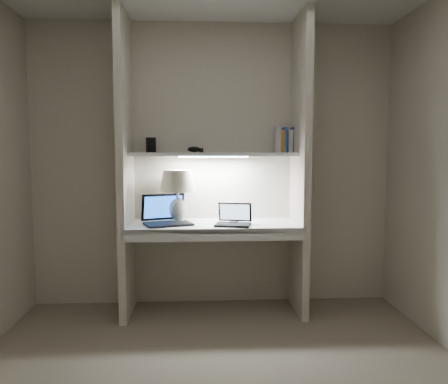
{
  "coord_description": "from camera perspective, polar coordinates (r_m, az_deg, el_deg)",
  "views": [
    {
      "loc": [
        -0.12,
        -2.42,
        1.37
      ],
      "look_at": [
        0.08,
        1.05,
        1.05
      ],
      "focal_mm": 35.0,
      "sensor_mm": 36.0,
      "label": 1
    }
  ],
  "objects": [
    {
      "name": "shelf_gadget",
      "position": [
        3.79,
        -3.93,
        5.57
      ],
      "size": [
        0.12,
        0.09,
        0.05
      ],
      "primitive_type": "ellipsoid",
      "rotation": [
        0.0,
        0.0,
        0.11
      ],
      "color": "black",
      "rests_on": "shelf"
    },
    {
      "name": "alcove_panel_left",
      "position": [
        3.7,
        -12.76,
        3.28
      ],
      "size": [
        0.06,
        0.55,
        2.5
      ],
      "primitive_type": "cube",
      "color": "beige",
      "rests_on": "floor"
    },
    {
      "name": "shelf_box",
      "position": [
        3.84,
        -9.52,
        6.08
      ],
      "size": [
        0.09,
        0.08,
        0.13
      ],
      "primitive_type": "cube",
      "rotation": [
        0.0,
        0.0,
        0.38
      ],
      "color": "black",
      "rests_on": "shelf"
    },
    {
      "name": "cable_coil",
      "position": [
        3.63,
        2.3,
        -4.14
      ],
      "size": [
        0.13,
        0.13,
        0.01
      ],
      "primitive_type": "torus",
      "rotation": [
        0.0,
        0.0,
        -0.19
      ],
      "color": "black",
      "rests_on": "desk"
    },
    {
      "name": "table_lamp",
      "position": [
        3.73,
        -6.09,
        0.65
      ],
      "size": [
        0.31,
        0.31,
        0.45
      ],
      "color": "white",
      "rests_on": "desk"
    },
    {
      "name": "strip_light",
      "position": [
        3.74,
        -1.4,
        4.62
      ],
      "size": [
        0.6,
        0.04,
        0.02
      ],
      "primitive_type": "cube",
      "color": "white",
      "rests_on": "shelf"
    },
    {
      "name": "desk_apron",
      "position": [
        3.45,
        -1.19,
        -5.61
      ],
      "size": [
        1.46,
        0.03,
        0.1
      ],
      "primitive_type": "cube",
      "color": "silver",
      "rests_on": "desk"
    },
    {
      "name": "back_wall",
      "position": [
        3.92,
        -1.49,
        3.51
      ],
      "size": [
        3.2,
        0.01,
        2.5
      ],
      "primitive_type": "cube",
      "color": "beige",
      "rests_on": "floor"
    },
    {
      "name": "laptop_main",
      "position": [
        3.68,
        -7.55,
        -3.3
      ],
      "size": [
        0.46,
        0.43,
        0.25
      ],
      "rotation": [
        0.0,
        0.0,
        0.35
      ],
      "color": "black",
      "rests_on": "desk"
    },
    {
      "name": "laptop_netbook",
      "position": [
        3.59,
        1.25,
        -3.68
      ],
      "size": [
        0.33,
        0.3,
        0.18
      ],
      "rotation": [
        0.0,
        0.0,
        -0.23
      ],
      "color": "black",
      "rests_on": "desk"
    },
    {
      "name": "sticky_note",
      "position": [
        3.62,
        -6.96,
        -4.29
      ],
      "size": [
        0.08,
        0.08,
        0.0
      ],
      "primitive_type": "cube",
      "rotation": [
        0.0,
        0.0,
        -0.12
      ],
      "color": "yellow",
      "rests_on": "desk"
    },
    {
      "name": "book_row",
      "position": [
        3.9,
        8.14,
        6.67
      ],
      "size": [
        0.21,
        0.15,
        0.22
      ],
      "color": "silver",
      "rests_on": "shelf"
    },
    {
      "name": "alcove_panel_right",
      "position": [
        3.74,
        9.91,
        3.35
      ],
      "size": [
        0.06,
        0.55,
        2.5
      ],
      "primitive_type": "cube",
      "color": "beige",
      "rests_on": "floor"
    },
    {
      "name": "desk",
      "position": [
        3.7,
        -1.33,
        -4.39
      ],
      "size": [
        1.4,
        0.55,
        0.04
      ],
      "primitive_type": "cube",
      "color": "white",
      "rests_on": "alcove_panel_left"
    },
    {
      "name": "mouse",
      "position": [
        3.6,
        1.29,
        -4.06
      ],
      "size": [
        0.09,
        0.06,
        0.03
      ],
      "primitive_type": "ellipsoid",
      "rotation": [
        0.0,
        0.0,
        -0.04
      ],
      "color": "black",
      "rests_on": "desk"
    },
    {
      "name": "speaker",
      "position": [
        3.91,
        0.91,
        -2.46
      ],
      "size": [
        0.11,
        0.08,
        0.15
      ],
      "primitive_type": "cube",
      "rotation": [
        0.0,
        0.0,
        0.01
      ],
      "color": "silver",
      "rests_on": "desk"
    },
    {
      "name": "shelf",
      "position": [
        3.74,
        -1.4,
        4.96
      ],
      "size": [
        1.4,
        0.36,
        0.03
      ],
      "primitive_type": "cube",
      "color": "silver",
      "rests_on": "back_wall"
    }
  ]
}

